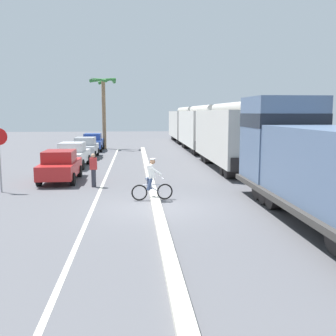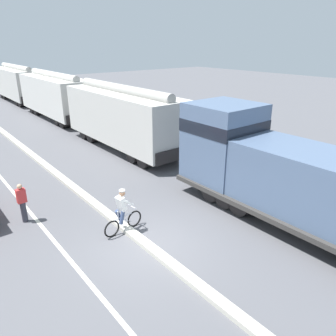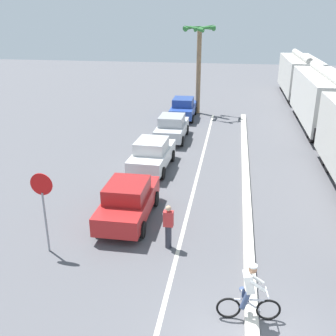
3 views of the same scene
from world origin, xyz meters
name	(u,v)px [view 1 (image 1 of 3)]	position (x,y,z in m)	size (l,w,h in m)	color
ground_plane	(156,207)	(0.00, 0.00, 0.00)	(120.00, 120.00, 0.00)	#56565B
median_curb	(150,179)	(0.00, 6.00, 0.08)	(0.36, 36.00, 0.16)	beige
lane_stripe	(104,181)	(-2.40, 6.00, 0.00)	(0.14, 36.00, 0.01)	silver
locomotive	(321,167)	(5.32, -2.15, 1.80)	(3.10, 11.61, 4.20)	slate
hopper_car_lead	(231,136)	(5.32, 10.01, 2.08)	(2.90, 10.60, 4.18)	beige
hopper_car_middle	(200,129)	(5.32, 21.61, 2.08)	(2.90, 10.60, 4.18)	silver
hopper_car_trailing	(184,125)	(5.32, 33.21, 2.08)	(2.90, 10.60, 4.18)	beige
parked_car_red	(60,166)	(-4.65, 6.12, 0.82)	(1.86, 4.21, 1.62)	red
parked_car_white	(73,155)	(-4.85, 11.63, 0.82)	(1.93, 4.25, 1.62)	silver
parked_car_silver	(86,147)	(-4.64, 16.93, 0.82)	(1.85, 4.21, 1.62)	#B7BABF
parked_car_blue	(93,142)	(-4.64, 22.57, 0.82)	(1.88, 4.22, 1.62)	#28479E
cyclist	(152,180)	(-0.12, 1.29, 0.82)	(1.71, 0.50, 1.71)	black
palm_tree_near	(103,95)	(-3.75, 24.57, 5.19)	(2.63, 2.75, 7.03)	#846647
pedestrian_by_cars	(93,170)	(-2.77, 4.37, 0.85)	(0.34, 0.22, 1.62)	#33333D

